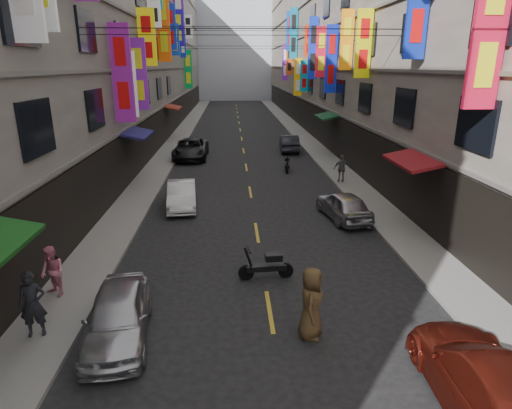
{
  "coord_description": "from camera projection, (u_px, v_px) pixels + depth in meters",
  "views": [
    {
      "loc": [
        -1.0,
        1.46,
        6.63
      ],
      "look_at": [
        -0.45,
        10.99,
        3.52
      ],
      "focal_mm": 30.0,
      "sensor_mm": 36.0,
      "label": 1
    }
  ],
  "objects": [
    {
      "name": "pedestrian_rfar",
      "position": [
        342.0,
        168.0,
        24.82
      ],
      "size": [
        0.96,
        0.55,
        1.63
      ],
      "primitive_type": "imported",
      "rotation": [
        0.0,
        0.0,
        3.14
      ],
      "color": "#5D5D60",
      "rests_on": "sidewalk_right"
    },
    {
      "name": "scooter_far_right",
      "position": [
        287.0,
        164.0,
        28.11
      ],
      "size": [
        0.52,
        1.8,
        1.14
      ],
      "rotation": [
        0.0,
        0.0,
        3.04
      ],
      "color": "black",
      "rests_on": "ground"
    },
    {
      "name": "car_left_near",
      "position": [
        118.0,
        316.0,
        10.74
      ],
      "size": [
        1.92,
        3.9,
        1.28
      ],
      "primitive_type": "imported",
      "rotation": [
        0.0,
        0.0,
        0.11
      ],
      "color": "#BBBAC0",
      "rests_on": "ground"
    },
    {
      "name": "sidewalk_right",
      "position": [
        304.0,
        138.0,
        40.91
      ],
      "size": [
        2.0,
        90.0,
        0.12
      ],
      "primitive_type": "cube",
      "color": "slate",
      "rests_on": "ground"
    },
    {
      "name": "car_right_far",
      "position": [
        289.0,
        143.0,
        34.49
      ],
      "size": [
        1.65,
        4.1,
        1.33
      ],
      "primitive_type": "imported",
      "rotation": [
        0.0,
        0.0,
        3.08
      ],
      "color": "#27282F",
      "rests_on": "ground"
    },
    {
      "name": "shop_signage",
      "position": [
        242.0,
        29.0,
        30.87
      ],
      "size": [
        14.0,
        55.0,
        12.36
      ],
      "color": "#1610BD",
      "rests_on": "ground"
    },
    {
      "name": "overhead_cables",
      "position": [
        245.0,
        29.0,
        26.47
      ],
      "size": [
        14.0,
        38.04,
        1.24
      ],
      "color": "black",
      "rests_on": "ground"
    },
    {
      "name": "car_right_near",
      "position": [
        487.0,
        384.0,
        8.39
      ],
      "size": [
        2.15,
        4.77,
        1.36
      ],
      "primitive_type": "imported",
      "rotation": [
        0.0,
        0.0,
        3.09
      ],
      "color": "#621A10",
      "rests_on": "ground"
    },
    {
      "name": "pedestrian_crossing",
      "position": [
        311.0,
        303.0,
        10.71
      ],
      "size": [
        0.86,
        1.07,
        1.91
      ],
      "primitive_type": "imported",
      "rotation": [
        0.0,
        0.0,
        1.3
      ],
      "color": "#4E391F",
      "rests_on": "ground"
    },
    {
      "name": "car_left_mid",
      "position": [
        182.0,
        195.0,
        20.79
      ],
      "size": [
        1.68,
        3.91,
        1.25
      ],
      "primitive_type": "imported",
      "rotation": [
        0.0,
        0.0,
        0.09
      ],
      "color": "silver",
      "rests_on": "ground"
    },
    {
      "name": "pedestrian_lfar",
      "position": [
        52.0,
        272.0,
        12.48
      ],
      "size": [
        0.91,
        0.86,
        1.54
      ],
      "primitive_type": "imported",
      "rotation": [
        0.0,
        0.0,
        -0.64
      ],
      "color": "pink",
      "rests_on": "sidewalk_left"
    },
    {
      "name": "haze_block",
      "position": [
        234.0,
        42.0,
        84.64
      ],
      "size": [
        18.0,
        8.0,
        22.0
      ],
      "primitive_type": "cube",
      "color": "#B3B9C7",
      "rests_on": "ground"
    },
    {
      "name": "scooter_crossing",
      "position": [
        267.0,
        266.0,
        13.83
      ],
      "size": [
        1.8,
        0.5,
        1.14
      ],
      "rotation": [
        0.0,
        0.0,
        1.64
      ],
      "color": "black",
      "rests_on": "ground"
    },
    {
      "name": "car_left_far",
      "position": [
        191.0,
        149.0,
        31.78
      ],
      "size": [
        2.46,
        5.21,
        1.44
      ],
      "primitive_type": "imported",
      "rotation": [
        0.0,
        0.0,
        -0.01
      ],
      "color": "black",
      "rests_on": "ground"
    },
    {
      "name": "street_awnings",
      "position": [
        226.0,
        132.0,
        24.4
      ],
      "size": [
        13.99,
        35.2,
        0.41
      ],
      "color": "#144E16",
      "rests_on": "ground"
    },
    {
      "name": "lane_markings",
      "position": [
        243.0,
        144.0,
        37.74
      ],
      "size": [
        0.12,
        80.2,
        0.01
      ],
      "color": "gold",
      "rests_on": "ground"
    },
    {
      "name": "building_row_right",
      "position": [
        374.0,
        32.0,
        38.32
      ],
      "size": [
        10.14,
        90.0,
        19.0
      ],
      "color": "#9F9185",
      "rests_on": "ground"
    },
    {
      "name": "pedestrian_lnear",
      "position": [
        33.0,
        304.0,
        10.59
      ],
      "size": [
        0.74,
        0.7,
        1.74
      ],
      "primitive_type": "imported",
      "rotation": [
        0.0,
        0.0,
        0.22
      ],
      "color": "black",
      "rests_on": "sidewalk_left"
    },
    {
      "name": "car_right_mid",
      "position": [
        343.0,
        205.0,
        19.24
      ],
      "size": [
        2.08,
        3.93,
        1.27
      ],
      "primitive_type": "imported",
      "rotation": [
        0.0,
        0.0,
        3.3
      ],
      "color": "#A1A2A6",
      "rests_on": "ground"
    },
    {
      "name": "building_row_left",
      "position": [
        102.0,
        31.0,
        36.99
      ],
      "size": [
        10.14,
        90.0,
        19.0
      ],
      "color": "gray",
      "rests_on": "ground"
    },
    {
      "name": "sidewalk_left",
      "position": [
        178.0,
        139.0,
        40.24
      ],
      "size": [
        2.0,
        90.0,
        0.12
      ],
      "primitive_type": "cube",
      "color": "slate",
      "rests_on": "ground"
    }
  ]
}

